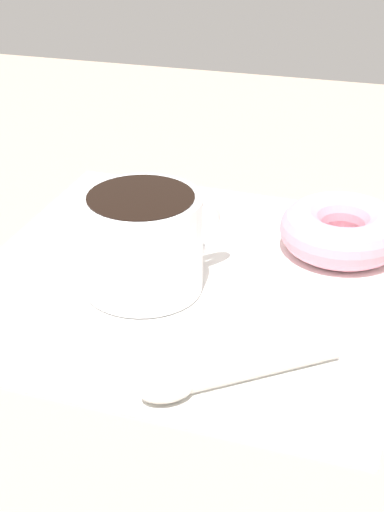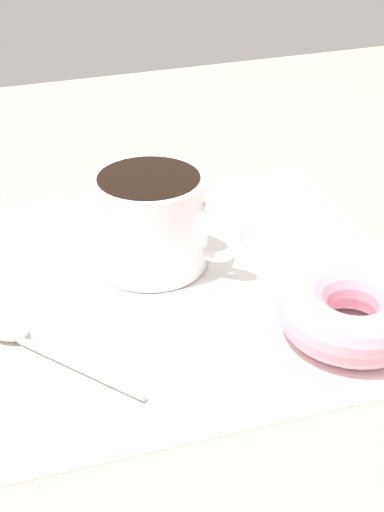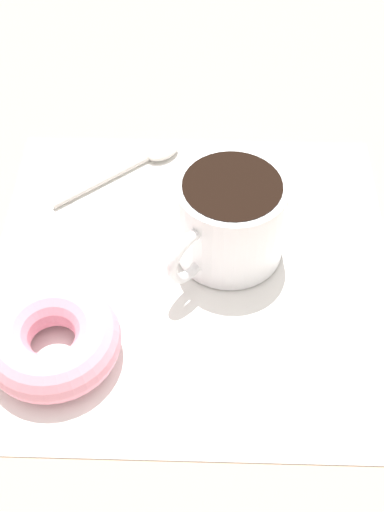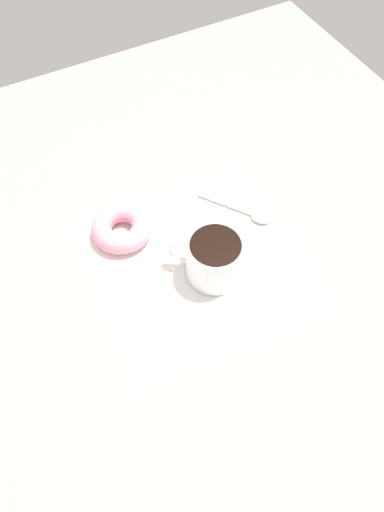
{
  "view_description": "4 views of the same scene",
  "coord_description": "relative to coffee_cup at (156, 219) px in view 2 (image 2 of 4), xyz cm",
  "views": [
    {
      "loc": [
        56.13,
        13.49,
        35.85
      ],
      "look_at": [
        -2.44,
        -2.52,
        2.3
      ],
      "focal_mm": 60.0,
      "sensor_mm": 36.0,
      "label": 1
    },
    {
      "loc": [
        15.11,
        44.07,
        32.36
      ],
      "look_at": [
        -2.44,
        -2.52,
        2.3
      ],
      "focal_mm": 50.0,
      "sensor_mm": 36.0,
      "label": 2
    },
    {
      "loc": [
        -42.32,
        -1.18,
        48.9
      ],
      "look_at": [
        -2.44,
        -2.52,
        2.3
      ],
      "focal_mm": 50.0,
      "sensor_mm": 36.0,
      "label": 3
    },
    {
      "loc": [
        -24.4,
        -44.54,
        72.65
      ],
      "look_at": [
        -2.44,
        -2.52,
        2.3
      ],
      "focal_mm": 35.0,
      "sensor_mm": 36.0,
      "label": 4
    }
  ],
  "objects": [
    {
      "name": "donut",
      "position": [
        -10.14,
        14.53,
        -2.31
      ],
      "size": [
        10.86,
        10.86,
        3.69
      ],
      "primitive_type": "torus",
      "color": "pink",
      "rests_on": "napkin"
    },
    {
      "name": "spoon",
      "position": [
        12.31,
        7.93,
        -3.76
      ],
      "size": [
        9.62,
        12.31,
        0.9
      ],
      "color": "#B7B2A8",
      "rests_on": "napkin"
    },
    {
      "name": "napkin",
      "position": [
        -1.94,
        3.29,
        -4.31
      ],
      "size": [
        37.44,
        37.44,
        0.3
      ],
      "primitive_type": "cube",
      "rotation": [
        0.0,
        0.0,
        -0.06
      ],
      "color": "white",
      "rests_on": "ground_plane"
    },
    {
      "name": "ground_plane",
      "position": [
        0.5,
        5.81,
        -5.46
      ],
      "size": [
        120.0,
        120.0,
        2.0
      ],
      "primitive_type": "cube",
      "color": "tan"
    },
    {
      "name": "coffee_cup",
      "position": [
        0.0,
        0.0,
        0.0
      ],
      "size": [
        10.74,
        10.61,
        8.01
      ],
      "color": "white",
      "rests_on": "napkin"
    }
  ]
}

